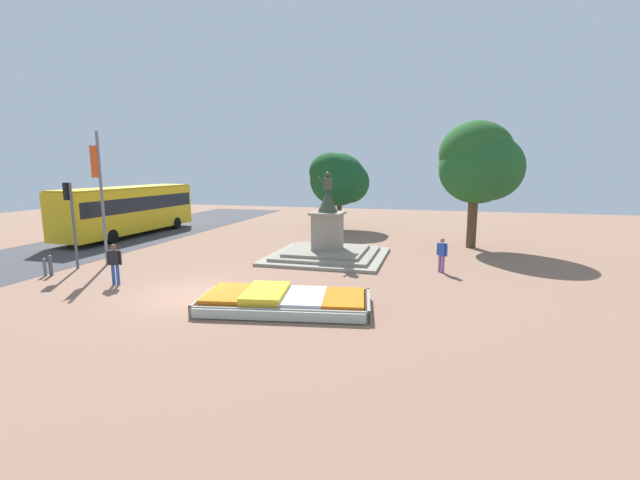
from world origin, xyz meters
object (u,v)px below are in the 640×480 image
(banner_pole, at_px, (101,196))
(kerb_bollard_mid_b, at_px, (50,265))
(flower_planter, at_px, (282,301))
(statue_monument, at_px, (328,244))
(city_bus, at_px, (129,208))
(pedestrian_crossing_plaza, at_px, (442,253))
(kerb_bollard_north, at_px, (45,267))
(pedestrian_near_planter, at_px, (115,261))
(traffic_light_mid_block, at_px, (71,209))

(banner_pole, height_order, kerb_bollard_mid_b, banner_pole)
(flower_planter, xyz_separation_m, statue_monument, (-0.55, 8.42, 0.50))
(flower_planter, xyz_separation_m, city_bus, (-15.72, 12.04, 1.70))
(kerb_bollard_mid_b, bearing_deg, statue_monument, 32.73)
(city_bus, bearing_deg, flower_planter, -37.43)
(city_bus, xyz_separation_m, kerb_bollard_mid_b, (4.37, -10.56, -1.47))
(statue_monument, relative_size, banner_pole, 0.93)
(statue_monument, distance_m, kerb_bollard_mid_b, 12.84)
(pedestrian_crossing_plaza, height_order, kerb_bollard_north, pedestrian_crossing_plaza)
(flower_planter, distance_m, pedestrian_near_planter, 7.64)
(flower_planter, xyz_separation_m, traffic_light_mid_block, (-11.41, 2.90, 2.56))
(banner_pole, xyz_separation_m, city_bus, (-5.10, 8.05, -1.42))
(pedestrian_near_planter, xyz_separation_m, kerb_bollard_mid_b, (-3.81, 0.48, -0.48))
(pedestrian_near_planter, xyz_separation_m, pedestrian_crossing_plaza, (12.78, 5.61, -0.06))
(statue_monument, distance_m, traffic_light_mid_block, 12.35)
(traffic_light_mid_block, bearing_deg, kerb_bollard_north, -96.46)
(city_bus, bearing_deg, banner_pole, -57.65)
(pedestrian_near_planter, distance_m, kerb_bollard_mid_b, 3.87)
(city_bus, relative_size, pedestrian_near_planter, 6.81)
(banner_pole, relative_size, pedestrian_crossing_plaza, 4.04)
(pedestrian_crossing_plaza, distance_m, kerb_bollard_north, 17.61)
(city_bus, xyz_separation_m, pedestrian_crossing_plaza, (20.96, -5.43, -1.04))
(banner_pole, xyz_separation_m, pedestrian_crossing_plaza, (15.86, 2.62, -2.46))
(banner_pole, distance_m, kerb_bollard_mid_b, 3.89)
(kerb_bollard_mid_b, distance_m, kerb_bollard_north, 0.25)
(statue_monument, height_order, kerb_bollard_north, statue_monument)
(statue_monument, bearing_deg, city_bus, 166.58)
(pedestrian_crossing_plaza, xyz_separation_m, kerb_bollard_north, (-16.81, -5.22, -0.49))
(city_bus, height_order, kerb_bollard_mid_b, city_bus)
(traffic_light_mid_block, relative_size, city_bus, 0.35)
(kerb_bollard_north, bearing_deg, statue_monument, 32.53)
(pedestrian_near_planter, bearing_deg, city_bus, 126.55)
(pedestrian_near_planter, relative_size, pedestrian_crossing_plaza, 1.06)
(kerb_bollard_mid_b, bearing_deg, city_bus, 112.49)
(traffic_light_mid_block, bearing_deg, banner_pole, 54.30)
(kerb_bollard_north, bearing_deg, city_bus, 111.27)
(banner_pole, distance_m, pedestrian_near_planter, 4.92)
(city_bus, bearing_deg, traffic_light_mid_block, -64.71)
(statue_monument, distance_m, kerb_bollard_north, 13.08)
(statue_monument, height_order, traffic_light_mid_block, statue_monument)
(flower_planter, distance_m, city_bus, 19.87)
(flower_planter, xyz_separation_m, pedestrian_crossing_plaza, (5.23, 6.61, 0.66))
(traffic_light_mid_block, xyz_separation_m, pedestrian_crossing_plaza, (16.64, 3.71, -1.90))
(flower_planter, distance_m, banner_pole, 11.77)
(flower_planter, relative_size, kerb_bollard_mid_b, 6.65)
(statue_monument, xyz_separation_m, traffic_light_mid_block, (-10.85, -5.52, 2.06))
(pedestrian_near_planter, bearing_deg, pedestrian_crossing_plaza, 23.70)
(kerb_bollard_north, bearing_deg, traffic_light_mid_block, 83.54)
(traffic_light_mid_block, xyz_separation_m, kerb_bollard_north, (-0.17, -1.51, -2.39))
(traffic_light_mid_block, bearing_deg, kerb_bollard_mid_b, -87.78)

